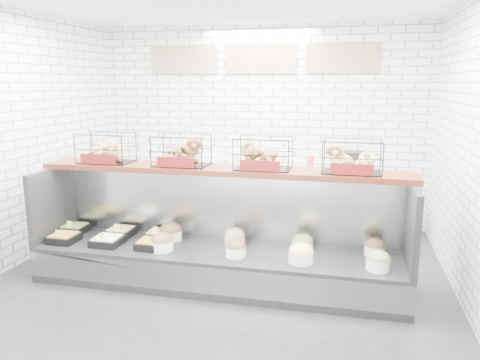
# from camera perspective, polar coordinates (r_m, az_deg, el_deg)

# --- Properties ---
(ground) EXTENTS (5.50, 5.50, 0.00)m
(ground) POSITION_cam_1_polar(r_m,az_deg,el_deg) (5.02, -3.72, -13.78)
(ground) COLOR black
(ground) RESTS_ON ground
(room_shell) EXTENTS (5.02, 5.51, 3.01)m
(room_shell) POSITION_cam_1_polar(r_m,az_deg,el_deg) (5.11, -2.06, 10.58)
(room_shell) COLOR white
(room_shell) RESTS_ON ground
(display_case) EXTENTS (4.00, 0.90, 1.20)m
(display_case) POSITION_cam_1_polar(r_m,az_deg,el_deg) (5.20, -2.74, -8.93)
(display_case) COLOR black
(display_case) RESTS_ON ground
(bagel_shelf) EXTENTS (4.10, 0.50, 0.40)m
(bagel_shelf) POSITION_cam_1_polar(r_m,az_deg,el_deg) (5.09, -2.22, 2.86)
(bagel_shelf) COLOR #3E160D
(bagel_shelf) RESTS_ON display_case
(prep_counter) EXTENTS (4.00, 0.60, 1.20)m
(prep_counter) POSITION_cam_1_polar(r_m,az_deg,el_deg) (7.10, 1.87, -2.00)
(prep_counter) COLOR #93969B
(prep_counter) RESTS_ON ground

